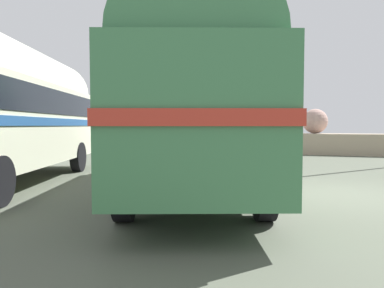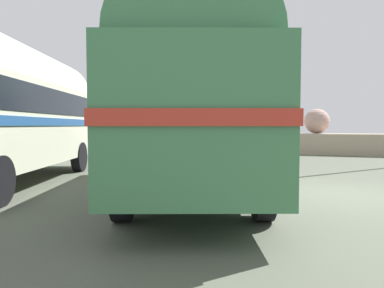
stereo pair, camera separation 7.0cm
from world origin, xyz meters
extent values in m
cube|color=#52584A|center=(0.00, 0.00, 0.01)|extent=(32.00, 26.00, 0.02)
cube|color=tan|center=(0.00, 11.80, 0.55)|extent=(31.36, 1.80, 1.10)
cube|color=#A0978D|center=(-12.66, 12.29, 1.68)|extent=(1.56, 1.56, 1.15)
cube|color=tan|center=(-7.81, 11.75, 1.48)|extent=(1.00, 0.99, 0.76)
cube|color=tan|center=(-4.30, 12.15, 1.69)|extent=(1.56, 1.48, 1.19)
sphere|color=tan|center=(-0.30, 12.05, 1.76)|extent=(1.32, 1.32, 1.32)
cylinder|color=black|center=(-4.97, 1.46, 0.50)|extent=(0.58, 1.00, 0.96)
cylinder|color=black|center=(-2.88, 2.18, 0.50)|extent=(0.58, 1.00, 0.96)
cylinder|color=black|center=(-3.27, -3.47, 0.50)|extent=(0.58, 1.00, 0.96)
cylinder|color=black|center=(-1.18, -2.75, 0.50)|extent=(0.58, 1.00, 0.96)
cube|color=#3B7448|center=(-3.07, -0.64, 1.57)|extent=(5.01, 8.72, 2.10)
cylinder|color=#3B7448|center=(-3.07, -0.64, 2.62)|extent=(4.71, 8.34, 2.20)
cube|color=#B33223|center=(-3.07, -0.64, 1.63)|extent=(5.08, 8.82, 0.20)
cube|color=black|center=(-3.07, -0.64, 2.15)|extent=(4.93, 8.42, 0.64)
cube|color=silver|center=(-4.47, 3.39, 0.70)|extent=(2.21, 0.90, 0.28)
cylinder|color=black|center=(-9.82, 0.82, 0.50)|extent=(0.59, 1.00, 0.96)
cylinder|color=black|center=(-7.74, 1.56, 0.50)|extent=(0.59, 1.00, 0.96)
cube|color=silver|center=(-7.91, -1.26, 1.57)|extent=(5.09, 8.72, 2.10)
cylinder|color=silver|center=(-7.91, -1.26, 2.62)|extent=(4.78, 8.33, 2.20)
cube|color=#255492|center=(-7.91, -1.26, 1.63)|extent=(5.16, 8.81, 0.20)
cube|color=black|center=(-7.91, -1.26, 2.15)|extent=(5.01, 8.41, 0.64)
cube|color=silver|center=(-9.34, 2.76, 0.70)|extent=(2.20, 0.92, 0.28)
camera|label=1|loc=(-0.48, -8.51, 1.53)|focal=33.87mm
camera|label=2|loc=(-0.41, -8.49, 1.53)|focal=33.87mm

